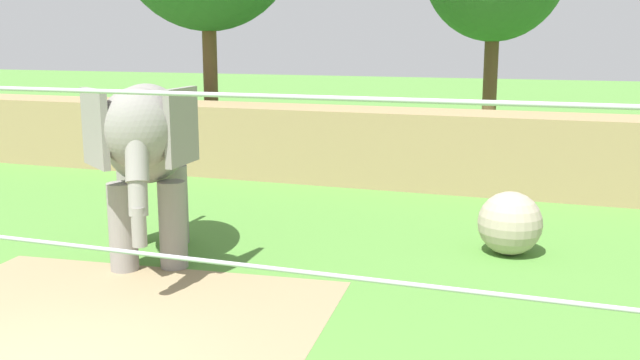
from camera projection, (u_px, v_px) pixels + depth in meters
dirt_patch at (111, 315)px, 9.58m from camera, size 6.12×4.60×0.01m
embankment_wall at (351, 145)px, 18.32m from camera, size 36.00×1.80×1.86m
elephant at (146, 144)px, 11.52m from camera, size 2.77×3.62×2.95m
enrichment_ball at (510, 223)px, 12.16m from camera, size 1.08×1.08×1.08m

